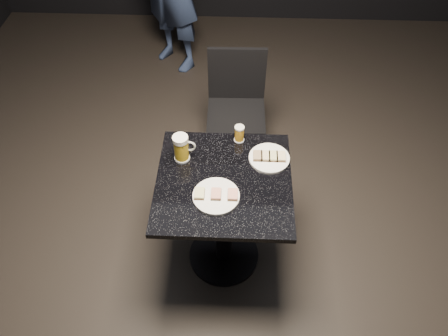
{
  "coord_description": "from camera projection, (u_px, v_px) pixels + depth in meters",
  "views": [
    {
      "loc": [
        0.06,
        -1.45,
        2.46
      ],
      "look_at": [
        0.0,
        0.02,
        0.82
      ],
      "focal_mm": 35.0,
      "sensor_mm": 36.0,
      "label": 1
    }
  ],
  "objects": [
    {
      "name": "table",
      "position": [
        224.0,
        208.0,
        2.42
      ],
      "size": [
        0.7,
        0.7,
        0.75
      ],
      "color": "black",
      "rests_on": "floor"
    },
    {
      "name": "floor",
      "position": [
        224.0,
        255.0,
        2.8
      ],
      "size": [
        6.0,
        6.0,
        0.0
      ],
      "primitive_type": "plane",
      "color": "black",
      "rests_on": "ground"
    },
    {
      "name": "chair",
      "position": [
        236.0,
        104.0,
        3.04
      ],
      "size": [
        0.4,
        0.4,
        0.87
      ],
      "color": "black",
      "rests_on": "floor"
    },
    {
      "name": "canapes_on_plate_large",
      "position": [
        216.0,
        194.0,
        2.15
      ],
      "size": [
        0.21,
        0.07,
        0.02
      ],
      "color": "#4C3521",
      "rests_on": "plate_large"
    },
    {
      "name": "plate_large",
      "position": [
        216.0,
        196.0,
        2.17
      ],
      "size": [
        0.23,
        0.23,
        0.01
      ],
      "primitive_type": "cylinder",
      "color": "white",
      "rests_on": "table"
    },
    {
      "name": "plate_small",
      "position": [
        269.0,
        158.0,
        2.34
      ],
      "size": [
        0.22,
        0.22,
        0.01
      ],
      "primitive_type": "cylinder",
      "color": "white",
      "rests_on": "table"
    },
    {
      "name": "canapes_on_plate_small",
      "position": [
        269.0,
        156.0,
        2.33
      ],
      "size": [
        0.17,
        0.07,
        0.02
      ],
      "color": "#4C3521",
      "rests_on": "plate_small"
    },
    {
      "name": "beer_tumbler",
      "position": [
        239.0,
        134.0,
        2.41
      ],
      "size": [
        0.06,
        0.06,
        0.1
      ],
      "color": "silver",
      "rests_on": "table"
    },
    {
      "name": "beer_mug",
      "position": [
        182.0,
        148.0,
        2.29
      ],
      "size": [
        0.12,
        0.08,
        0.16
      ],
      "color": "silver",
      "rests_on": "table"
    }
  ]
}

